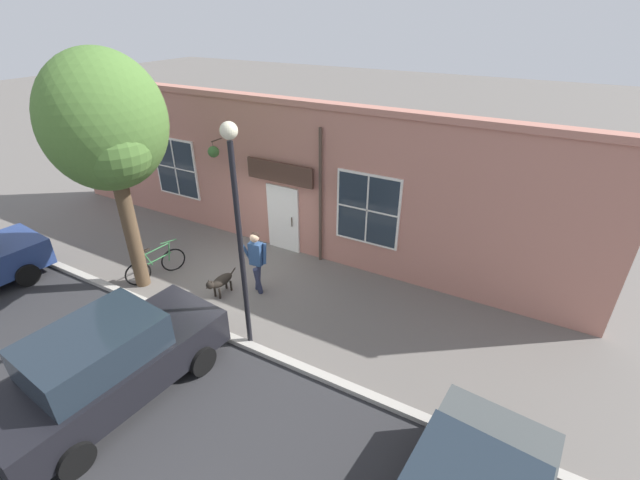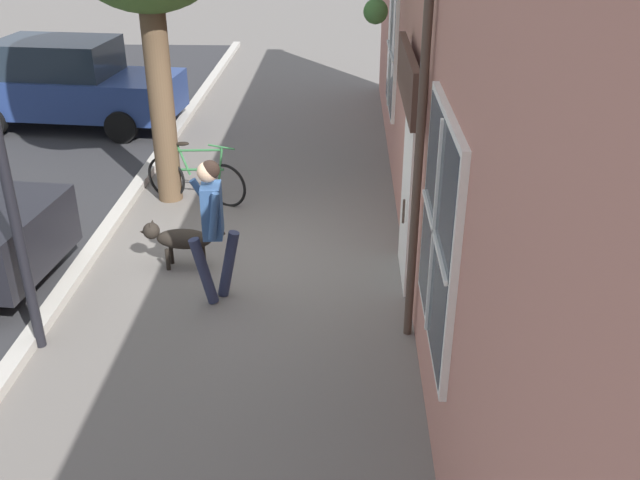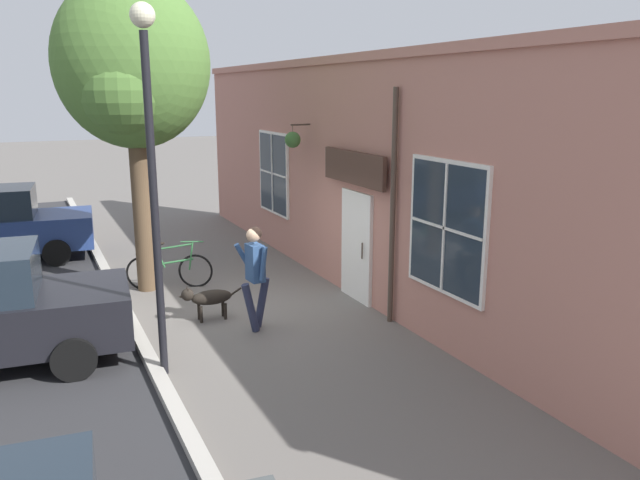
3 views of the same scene
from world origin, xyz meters
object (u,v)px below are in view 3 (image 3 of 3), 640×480
object	(u,v)px
pedestrian_walking	(255,268)
leaning_bicycle	(170,270)
dog_on_leash	(208,298)
street_lamp	(150,143)
street_tree_by_curb	(131,69)

from	to	relation	value
pedestrian_walking	leaning_bicycle	world-z (taller)	pedestrian_walking
pedestrian_walking	dog_on_leash	xyz separation A→B (m)	(0.61, -0.78, -0.66)
dog_on_leash	street_lamp	world-z (taller)	street_lamp
leaning_bicycle	street_lamp	size ratio (longest dim) A/B	0.33
pedestrian_walking	street_tree_by_curb	bearing A→B (deg)	-66.22
leaning_bicycle	pedestrian_walking	bearing A→B (deg)	105.50
dog_on_leash	pedestrian_walking	bearing A→B (deg)	128.30
street_tree_by_curb	street_lamp	xyz separation A→B (m)	(0.47, 3.98, -1.06)
street_tree_by_curb	street_lamp	distance (m)	4.15
street_lamp	pedestrian_walking	bearing A→B (deg)	-149.41
dog_on_leash	street_lamp	size ratio (longest dim) A/B	0.22
street_tree_by_curb	leaning_bicycle	distance (m)	3.97
pedestrian_walking	dog_on_leash	size ratio (longest dim) A/B	1.58
pedestrian_walking	street_tree_by_curb	distance (m)	4.56
street_tree_by_curb	leaning_bicycle	size ratio (longest dim) A/B	3.63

